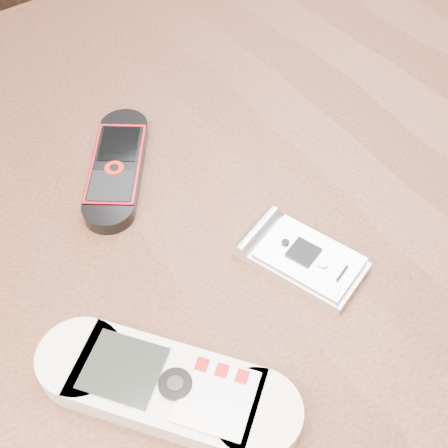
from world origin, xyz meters
TOP-DOWN VIEW (x-y plane):
  - table at (0.00, 0.00)m, footprint 1.20×0.80m
  - nokia_white at (-0.10, -0.09)m, footprint 0.15×0.18m
  - nokia_black_red at (-0.03, 0.11)m, footprint 0.12×0.14m
  - motorola_razr at (0.04, -0.06)m, footprint 0.08×0.11m

SIDE VIEW (x-z plane):
  - table at x=0.00m, z-range 0.27..1.02m
  - nokia_black_red at x=-0.03m, z-range 0.75..0.76m
  - motorola_razr at x=0.04m, z-range 0.75..0.76m
  - nokia_white at x=-0.10m, z-range 0.75..0.77m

